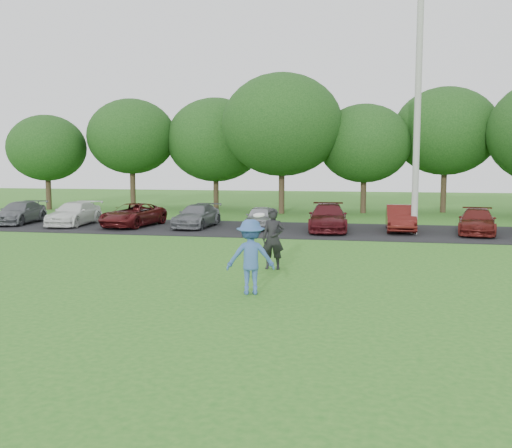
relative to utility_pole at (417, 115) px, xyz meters
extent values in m
plane|color=#296E1F|center=(-5.35, -12.35, -5.21)|extent=(100.00, 100.00, 0.00)
cube|color=black|center=(-5.35, 0.65, -5.19)|extent=(32.00, 6.50, 0.03)
cylinder|color=#A9A9A4|center=(0.00, 0.00, 0.00)|extent=(0.28, 0.28, 10.41)
imported|color=#395EA3|center=(-4.74, -12.56, -4.30)|extent=(1.31, 0.95, 1.82)
cylinder|color=white|center=(-4.50, -12.74, -3.26)|extent=(0.27, 0.27, 0.09)
imported|color=black|center=(-4.75, -9.26, -4.29)|extent=(0.67, 0.44, 1.83)
cube|color=black|center=(-4.57, -9.44, -4.02)|extent=(0.14, 0.10, 0.10)
imported|color=slate|center=(-19.76, 0.53, -4.61)|extent=(1.96, 4.00, 1.12)
imported|color=white|center=(-16.59, 0.42, -4.60)|extent=(1.77, 4.04, 1.15)
imported|color=#4E1112|center=(-13.43, 0.43, -4.61)|extent=(2.42, 4.31, 1.14)
imported|color=slate|center=(-10.22, 0.71, -4.63)|extent=(1.78, 3.87, 1.10)
imported|color=#A3A4AA|center=(-7.07, 0.76, -4.64)|extent=(1.39, 3.19, 1.07)
imported|color=#4A1015|center=(-3.83, 0.49, -4.56)|extent=(2.02, 4.36, 1.23)
imported|color=#531512|center=(-0.54, 1.01, -4.58)|extent=(1.27, 3.63, 1.20)
imported|color=#591713|center=(2.73, 0.60, -4.62)|extent=(2.14, 4.00, 1.10)
cylinder|color=#38281C|center=(-23.35, 9.25, -4.11)|extent=(0.36, 0.36, 2.20)
ellipsoid|color=#214C19|center=(-23.35, 9.25, -1.06)|extent=(5.20, 5.20, 4.42)
cylinder|color=#38281C|center=(-17.85, 10.65, -3.86)|extent=(0.36, 0.36, 2.70)
ellipsoid|color=#214C19|center=(-17.85, 10.65, -0.28)|extent=(5.94, 5.94, 5.05)
cylinder|color=#38281C|center=(-12.35, 12.05, -4.11)|extent=(0.36, 0.36, 2.20)
ellipsoid|color=#214C19|center=(-12.35, 12.05, -0.50)|extent=(6.68, 6.68, 5.68)
cylinder|color=#38281C|center=(-7.35, 9.25, -3.86)|extent=(0.36, 0.36, 2.70)
ellipsoid|color=#214C19|center=(-7.35, 9.25, 0.28)|extent=(7.42, 7.42, 6.31)
cylinder|color=#38281C|center=(-2.35, 10.65, -4.11)|extent=(0.36, 0.36, 2.20)
ellipsoid|color=#214C19|center=(-2.35, 10.65, -0.85)|extent=(5.76, 5.76, 4.90)
cylinder|color=#38281C|center=(2.65, 12.05, -3.86)|extent=(0.36, 0.36, 2.70)
ellipsoid|color=#214C19|center=(2.65, 12.05, -0.07)|extent=(6.50, 6.50, 5.53)
camera|label=1|loc=(-1.94, -25.88, -2.03)|focal=40.00mm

